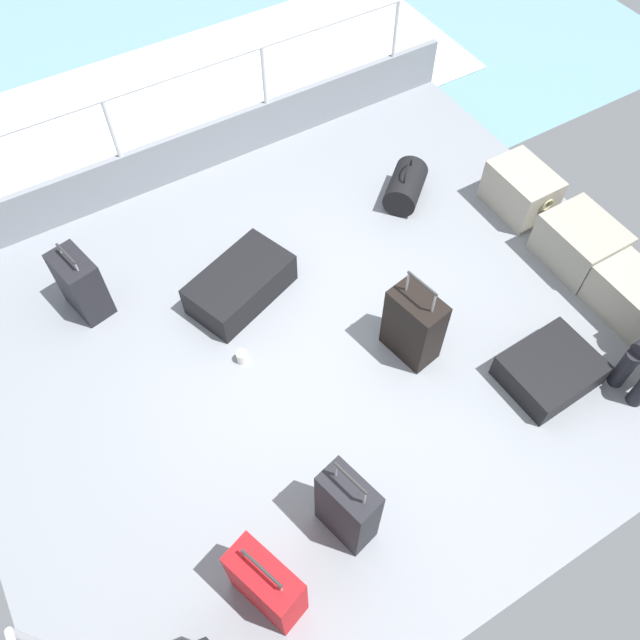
{
  "coord_description": "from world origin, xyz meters",
  "views": [
    {
      "loc": [
        2.27,
        -1.4,
        4.09
      ],
      "look_at": [
        0.01,
        -0.04,
        0.25
      ],
      "focal_mm": 35.98,
      "sensor_mm": 36.0,
      "label": 1
    }
  ],
  "objects_px": {
    "suitcase_2": "(413,325)",
    "suitcase_4": "(347,508)",
    "cargo_crate_2": "(631,296)",
    "suitcase_5": "(81,284)",
    "cargo_crate_1": "(579,243)",
    "suitcase_1": "(240,284)",
    "cargo_crate_0": "(521,190)",
    "suitcase_6": "(550,370)",
    "duffel_bag": "(406,186)",
    "suitcase_0": "(266,585)",
    "paper_cup": "(242,357)"
  },
  "relations": [
    {
      "from": "suitcase_4",
      "to": "paper_cup",
      "type": "height_order",
      "value": "suitcase_4"
    },
    {
      "from": "cargo_crate_2",
      "to": "paper_cup",
      "type": "height_order",
      "value": "cargo_crate_2"
    },
    {
      "from": "suitcase_2",
      "to": "suitcase_4",
      "type": "distance_m",
      "value": 1.42
    },
    {
      "from": "suitcase_1",
      "to": "cargo_crate_0",
      "type": "bearing_deg",
      "value": 81.67
    },
    {
      "from": "cargo_crate_1",
      "to": "suitcase_6",
      "type": "height_order",
      "value": "cargo_crate_1"
    },
    {
      "from": "suitcase_2",
      "to": "duffel_bag",
      "type": "xyz_separation_m",
      "value": [
        -1.31,
        0.88,
        -0.16
      ]
    },
    {
      "from": "suitcase_2",
      "to": "cargo_crate_0",
      "type": "bearing_deg",
      "value": 113.43
    },
    {
      "from": "suitcase_0",
      "to": "suitcase_2",
      "type": "height_order",
      "value": "suitcase_2"
    },
    {
      "from": "suitcase_6",
      "to": "suitcase_5",
      "type": "bearing_deg",
      "value": -131.59
    },
    {
      "from": "cargo_crate_0",
      "to": "suitcase_0",
      "type": "relative_size",
      "value": 0.91
    },
    {
      "from": "suitcase_2",
      "to": "duffel_bag",
      "type": "relative_size",
      "value": 1.45
    },
    {
      "from": "cargo_crate_2",
      "to": "cargo_crate_0",
      "type": "bearing_deg",
      "value": 178.94
    },
    {
      "from": "suitcase_1",
      "to": "suitcase_2",
      "type": "distance_m",
      "value": 1.39
    },
    {
      "from": "cargo_crate_1",
      "to": "cargo_crate_2",
      "type": "bearing_deg",
      "value": -3.01
    },
    {
      "from": "cargo_crate_1",
      "to": "duffel_bag",
      "type": "xyz_separation_m",
      "value": [
        -1.29,
        -0.79,
        -0.05
      ]
    },
    {
      "from": "cargo_crate_0",
      "to": "suitcase_0",
      "type": "bearing_deg",
      "value": -63.1
    },
    {
      "from": "cargo_crate_0",
      "to": "cargo_crate_2",
      "type": "xyz_separation_m",
      "value": [
        1.29,
        -0.02,
        -0.02
      ]
    },
    {
      "from": "suitcase_6",
      "to": "duffel_bag",
      "type": "height_order",
      "value": "duffel_bag"
    },
    {
      "from": "cargo_crate_0",
      "to": "suitcase_1",
      "type": "height_order",
      "value": "cargo_crate_0"
    },
    {
      "from": "cargo_crate_0",
      "to": "suitcase_4",
      "type": "bearing_deg",
      "value": -60.09
    },
    {
      "from": "cargo_crate_1",
      "to": "suitcase_1",
      "type": "bearing_deg",
      "value": -113.03
    },
    {
      "from": "suitcase_5",
      "to": "duffel_bag",
      "type": "bearing_deg",
      "value": 83.93
    },
    {
      "from": "suitcase_6",
      "to": "suitcase_4",
      "type": "bearing_deg",
      "value": -85.15
    },
    {
      "from": "suitcase_4",
      "to": "suitcase_5",
      "type": "distance_m",
      "value": 2.61
    },
    {
      "from": "duffel_bag",
      "to": "paper_cup",
      "type": "distance_m",
      "value": 2.14
    },
    {
      "from": "suitcase_0",
      "to": "suitcase_5",
      "type": "xyz_separation_m",
      "value": [
        -2.61,
        -0.19,
        -0.01
      ]
    },
    {
      "from": "suitcase_4",
      "to": "suitcase_6",
      "type": "xyz_separation_m",
      "value": [
        -0.15,
        1.82,
        -0.22
      ]
    },
    {
      "from": "cargo_crate_2",
      "to": "duffel_bag",
      "type": "xyz_separation_m",
      "value": [
        -1.88,
        -0.76,
        -0.03
      ]
    },
    {
      "from": "suitcase_1",
      "to": "suitcase_2",
      "type": "height_order",
      "value": "suitcase_2"
    },
    {
      "from": "duffel_bag",
      "to": "paper_cup",
      "type": "bearing_deg",
      "value": -69.07
    },
    {
      "from": "suitcase_0",
      "to": "duffel_bag",
      "type": "xyz_separation_m",
      "value": [
        -2.31,
        2.61,
        -0.14
      ]
    },
    {
      "from": "suitcase_5",
      "to": "cargo_crate_0",
      "type": "bearing_deg",
      "value": 76.07
    },
    {
      "from": "cargo_crate_0",
      "to": "cargo_crate_1",
      "type": "height_order",
      "value": "cargo_crate_0"
    },
    {
      "from": "suitcase_2",
      "to": "paper_cup",
      "type": "height_order",
      "value": "suitcase_2"
    },
    {
      "from": "suitcase_0",
      "to": "cargo_crate_0",
      "type": "bearing_deg",
      "value": 116.9
    },
    {
      "from": "cargo_crate_2",
      "to": "suitcase_5",
      "type": "height_order",
      "value": "suitcase_5"
    },
    {
      "from": "cargo_crate_0",
      "to": "suitcase_1",
      "type": "xyz_separation_m",
      "value": [
        -0.37,
        -2.51,
        -0.06
      ]
    },
    {
      "from": "cargo_crate_1",
      "to": "suitcase_5",
      "type": "xyz_separation_m",
      "value": [
        -1.59,
        -3.58,
        0.08
      ]
    },
    {
      "from": "suitcase_5",
      "to": "paper_cup",
      "type": "height_order",
      "value": "suitcase_5"
    },
    {
      "from": "suitcase_1",
      "to": "duffel_bag",
      "type": "xyz_separation_m",
      "value": [
        -0.22,
        1.73,
        0.01
      ]
    },
    {
      "from": "suitcase_1",
      "to": "paper_cup",
      "type": "relative_size",
      "value": 9.28
    },
    {
      "from": "suitcase_4",
      "to": "duffel_bag",
      "type": "relative_size",
      "value": 1.49
    },
    {
      "from": "suitcase_1",
      "to": "suitcase_2",
      "type": "bearing_deg",
      "value": 37.93
    },
    {
      "from": "suitcase_1",
      "to": "suitcase_4",
      "type": "distance_m",
      "value": 1.99
    },
    {
      "from": "cargo_crate_0",
      "to": "suitcase_6",
      "type": "bearing_deg",
      "value": -33.43
    },
    {
      "from": "cargo_crate_1",
      "to": "suitcase_6",
      "type": "relative_size",
      "value": 0.95
    },
    {
      "from": "cargo_crate_2",
      "to": "cargo_crate_1",
      "type": "bearing_deg",
      "value": 176.99
    },
    {
      "from": "cargo_crate_0",
      "to": "suitcase_5",
      "type": "distance_m",
      "value": 3.68
    },
    {
      "from": "suitcase_2",
      "to": "suitcase_6",
      "type": "xyz_separation_m",
      "value": [
        0.72,
        0.71,
        -0.2
      ]
    },
    {
      "from": "cargo_crate_0",
      "to": "suitcase_0",
      "type": "distance_m",
      "value": 3.8
    }
  ]
}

